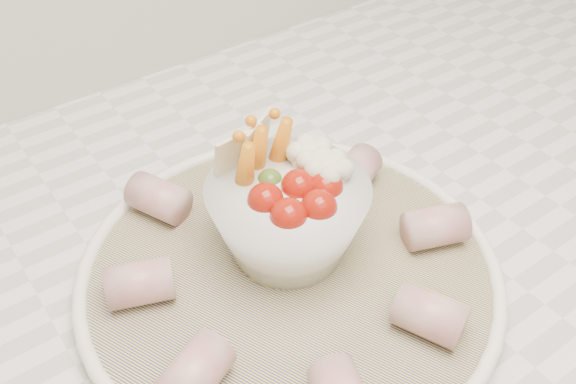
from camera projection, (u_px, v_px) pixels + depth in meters
serving_platter at (290, 272)px, 0.55m from camera, size 0.47×0.47×0.02m
veggie_bowl at (288, 212)px, 0.53m from camera, size 0.14×0.14×0.11m
cured_meat_rolls at (288, 255)px, 0.53m from camera, size 0.30×0.32×0.04m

